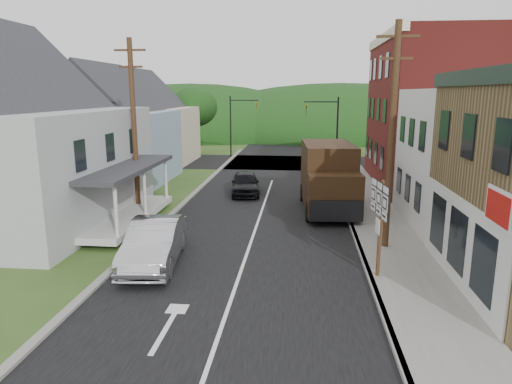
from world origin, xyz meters
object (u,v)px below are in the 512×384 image
(delivery_van, at_px, (329,178))
(route_sign_cluster, at_px, (380,215))
(warning_sign, at_px, (381,203))
(dark_sedan, at_px, (245,183))
(silver_sedan, at_px, (154,243))

(delivery_van, distance_m, route_sign_cluster, 9.41)
(delivery_van, height_order, route_sign_cluster, delivery_van)
(delivery_van, relative_size, warning_sign, 2.82)
(dark_sedan, distance_m, delivery_van, 6.25)
(dark_sedan, distance_m, route_sign_cluster, 14.39)
(silver_sedan, xyz_separation_m, dark_sedan, (1.90, 12.30, -0.11))
(route_sign_cluster, bearing_deg, delivery_van, 90.35)
(silver_sedan, height_order, delivery_van, delivery_van)
(silver_sedan, height_order, warning_sign, warning_sign)
(dark_sedan, bearing_deg, silver_sedan, -106.39)
(dark_sedan, bearing_deg, delivery_van, -43.28)
(dark_sedan, bearing_deg, route_sign_cluster, -72.11)
(silver_sedan, bearing_deg, route_sign_cluster, -10.59)
(dark_sedan, height_order, delivery_van, delivery_van)
(route_sign_cluster, bearing_deg, warning_sign, 73.01)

